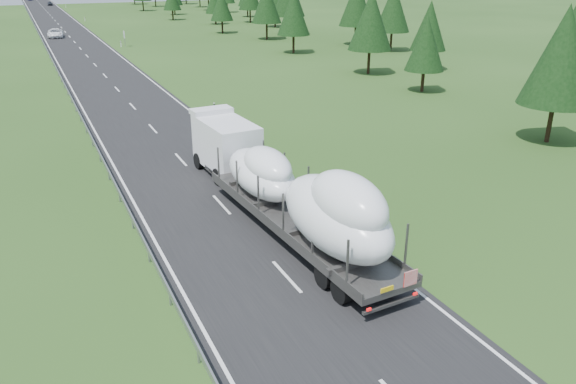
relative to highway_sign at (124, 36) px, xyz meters
name	(u,v)px	position (x,y,z in m)	size (l,w,h in m)	color
ground	(287,277)	(-7.20, -80.00, -1.81)	(400.00, 400.00, 0.00)	#244316
road_surface	(69,36)	(-7.20, 20.00, -1.80)	(10.00, 400.00, 0.02)	black
guardrail	(39,34)	(-12.50, 19.94, -1.21)	(0.10, 400.00, 0.76)	slate
marker_posts	(74,12)	(-0.70, 75.00, -1.27)	(0.13, 350.08, 1.00)	silver
highway_sign	(124,36)	(0.00, 0.00, 0.00)	(0.08, 0.90, 2.60)	slate
boat_truck	(284,184)	(-5.13, -75.26, 0.70)	(3.96, 21.56, 4.98)	white
distant_van	(55,33)	(-9.68, 18.58, -1.00)	(2.68, 5.81, 1.61)	white
distant_car_dark	(50,3)	(-4.50, 113.14, -1.15)	(1.57, 3.89, 1.33)	black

